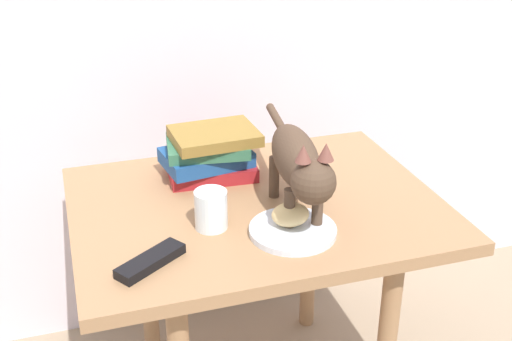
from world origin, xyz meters
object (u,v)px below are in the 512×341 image
(side_table, at_px, (256,231))
(bread_roll, at_px, (290,215))
(cat, at_px, (298,163))
(candle_jar, at_px, (211,212))
(plate, at_px, (293,231))
(book_stack, at_px, (210,153))
(tv_remote, at_px, (151,261))

(side_table, height_order, bread_roll, bread_roll)
(cat, bearing_deg, bread_roll, -124.82)
(side_table, relative_size, candle_jar, 9.78)
(plate, xyz_separation_m, cat, (0.03, 0.06, 0.13))
(bread_roll, distance_m, book_stack, 0.32)
(side_table, distance_m, book_stack, 0.22)
(cat, height_order, book_stack, cat)
(book_stack, bearing_deg, plate, -72.31)
(bread_roll, bearing_deg, tv_remote, -172.21)
(side_table, xyz_separation_m, book_stack, (-0.07, 0.16, 0.14))
(cat, xyz_separation_m, tv_remote, (-0.33, -0.09, -0.12))
(tv_remote, bearing_deg, bread_roll, -26.32)
(side_table, xyz_separation_m, candle_jar, (-0.12, -0.08, 0.11))
(side_table, distance_m, bread_roll, 0.19)
(book_stack, relative_size, candle_jar, 2.75)
(bread_roll, relative_size, candle_jar, 0.94)
(book_stack, distance_m, tv_remote, 0.40)
(side_table, distance_m, candle_jar, 0.19)
(bread_roll, bearing_deg, side_table, 102.17)
(side_table, bearing_deg, tv_remote, -145.88)
(side_table, bearing_deg, cat, -55.63)
(book_stack, xyz_separation_m, candle_jar, (-0.06, -0.24, -0.02))
(plate, height_order, tv_remote, tv_remote)
(bread_roll, height_order, candle_jar, candle_jar)
(side_table, height_order, book_stack, book_stack)
(cat, distance_m, candle_jar, 0.21)
(bread_roll, relative_size, tv_remote, 0.53)
(plate, bearing_deg, candle_jar, 154.01)
(plate, xyz_separation_m, book_stack, (-0.10, 0.31, 0.06))
(book_stack, bearing_deg, cat, -62.46)
(plate, xyz_separation_m, bread_roll, (-0.00, 0.01, 0.03))
(side_table, bearing_deg, plate, -78.20)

